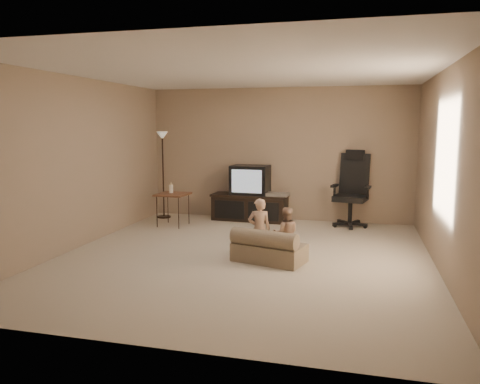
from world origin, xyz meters
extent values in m
plane|color=#C0B599|center=(0.00, 0.00, 0.00)|extent=(5.50, 5.50, 0.00)
plane|color=white|center=(0.00, 0.00, 2.50)|extent=(5.50, 5.50, 0.00)
plane|color=tan|center=(0.00, 2.75, 1.25)|extent=(5.00, 0.00, 5.00)
plane|color=tan|center=(0.00, -2.75, 1.25)|extent=(5.00, 0.00, 5.00)
plane|color=tan|center=(-2.50, 0.00, 1.25)|extent=(0.00, 5.50, 5.50)
plane|color=tan|center=(2.50, 0.00, 1.25)|extent=(0.00, 5.50, 5.50)
cube|color=black|center=(-0.49, 2.49, 0.22)|extent=(1.42, 0.56, 0.45)
cube|color=black|center=(-0.49, 2.49, 0.48)|extent=(1.46, 0.60, 0.04)
cube|color=black|center=(-0.83, 2.25, 0.23)|extent=(0.58, 0.05, 0.34)
cube|color=black|center=(-0.18, 2.22, 0.23)|extent=(0.58, 0.05, 0.34)
cube|color=black|center=(-0.49, 2.51, 0.77)|extent=(0.72, 0.53, 0.55)
cube|color=silver|center=(-0.50, 2.26, 0.77)|extent=(0.57, 0.04, 0.43)
cube|color=silver|center=(0.05, 2.42, 0.53)|extent=(0.41, 0.30, 0.06)
cylinder|color=black|center=(1.37, 2.35, 0.27)|extent=(0.08, 0.08, 0.43)
cube|color=black|center=(1.37, 2.35, 0.52)|extent=(0.64, 0.64, 0.10)
cube|color=black|center=(1.42, 2.60, 0.92)|extent=(0.55, 0.30, 0.76)
cube|color=black|center=(1.42, 2.60, 1.27)|extent=(0.34, 0.17, 0.17)
cube|color=black|center=(1.08, 2.41, 0.72)|extent=(0.14, 0.31, 0.04)
cube|color=black|center=(1.65, 2.29, 0.72)|extent=(0.14, 0.31, 0.04)
cube|color=brown|center=(-1.72, 1.66, 0.57)|extent=(0.57, 0.57, 0.03)
cylinder|color=black|center=(-1.95, 1.46, 0.29)|extent=(0.01, 0.01, 0.58)
cylinder|color=black|center=(-1.52, 1.43, 0.29)|extent=(0.01, 0.01, 0.58)
cylinder|color=black|center=(-1.92, 1.88, 0.29)|extent=(0.01, 0.01, 0.58)
cylinder|color=black|center=(-1.49, 1.85, 0.29)|extent=(0.01, 0.01, 0.58)
cylinder|color=#F0E7CF|center=(-1.77, 1.70, 0.66)|extent=(0.07, 0.07, 0.15)
cone|color=#D6BE8B|center=(-1.77, 1.70, 0.76)|extent=(0.06, 0.06, 0.05)
cylinder|color=black|center=(-2.19, 2.32, 0.01)|extent=(0.26, 0.26, 0.03)
cylinder|color=black|center=(-2.19, 2.32, 0.80)|extent=(0.03, 0.03, 1.58)
cone|color=beige|center=(-2.19, 2.32, 1.60)|extent=(0.22, 0.22, 0.15)
cube|color=gray|center=(0.38, -0.11, 0.12)|extent=(1.03, 0.73, 0.24)
cylinder|color=gray|center=(0.34, -0.26, 0.34)|extent=(0.93, 0.45, 0.22)
imported|color=tan|center=(0.23, -0.08, 0.42)|extent=(0.36, 0.31, 0.84)
imported|color=tan|center=(0.58, 0.03, 0.36)|extent=(0.38, 0.26, 0.72)
camera|label=1|loc=(1.50, -6.06, 1.80)|focal=35.00mm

